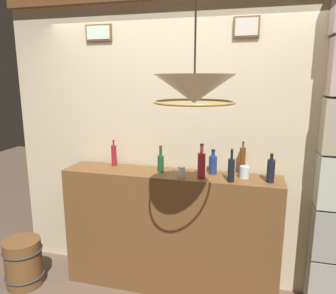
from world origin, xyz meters
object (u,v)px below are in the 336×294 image
liquor_bottle_mezcal (201,165)px  glass_tumbler_rocks (181,172)px  liquor_bottle_brandy (242,161)px  liquor_bottle_tequila (114,155)px  liquor_bottle_rum (213,164)px  liquor_bottle_amaro (231,169)px  glass_tumbler_highball (244,172)px  pendant_lamp (194,90)px  wooden_barrel (24,262)px  liquor_bottle_rye (271,170)px  liquor_bottle_vodka (161,162)px

liquor_bottle_mezcal → glass_tumbler_rocks: liquor_bottle_mezcal is taller
liquor_bottle_brandy → liquor_bottle_mezcal: size_ratio=0.98×
liquor_bottle_tequila → liquor_bottle_rum: (0.96, -0.02, -0.02)m
liquor_bottle_amaro → liquor_bottle_mezcal: (-0.25, 0.03, 0.01)m
glass_tumbler_highball → pendant_lamp: pendant_lamp is taller
glass_tumbler_rocks → liquor_bottle_amaro: bearing=-0.4°
glass_tumbler_rocks → wooden_barrel: (-1.51, -0.23, -0.96)m
liquor_bottle_rye → pendant_lamp: (-0.52, -0.69, 0.66)m
liquor_bottle_rye → glass_tumbler_rocks: (-0.73, -0.07, -0.05)m
liquor_bottle_amaro → glass_tumbler_highball: bearing=51.1°
liquor_bottle_vodka → liquor_bottle_mezcal: bearing=-14.1°
liquor_bottle_brandy → pendant_lamp: bearing=-108.0°
liquor_bottle_brandy → glass_tumbler_highball: 0.14m
glass_tumbler_highball → pendant_lamp: (-0.31, -0.75, 0.71)m
liquor_bottle_mezcal → liquor_bottle_rum: bearing=63.8°
liquor_bottle_brandy → wooden_barrel: liquor_bottle_brandy is taller
liquor_bottle_brandy → glass_tumbler_rocks: liquor_bottle_brandy is taller
liquor_bottle_vodka → glass_tumbler_highball: 0.74m
glass_tumbler_highball → wooden_barrel: glass_tumbler_highball is taller
liquor_bottle_rye → wooden_barrel: size_ratio=0.55×
glass_tumbler_highball → liquor_bottle_amaro: bearing=-128.9°
liquor_bottle_mezcal → pendant_lamp: size_ratio=0.49×
liquor_bottle_mezcal → glass_tumbler_highball: size_ratio=2.91×
liquor_bottle_vodka → liquor_bottle_brandy: 0.73m
liquor_bottle_tequila → wooden_barrel: liquor_bottle_tequila is taller
liquor_bottle_mezcal → glass_tumbler_highball: (0.35, 0.10, -0.07)m
liquor_bottle_brandy → glass_tumbler_highball: bearing=-78.5°
liquor_bottle_brandy → pendant_lamp: 1.12m
liquor_bottle_rye → liquor_bottle_tequila: size_ratio=0.99×
liquor_bottle_rye → liquor_bottle_rum: 0.50m
liquor_bottle_tequila → liquor_bottle_vodka: (0.50, -0.08, -0.02)m
liquor_bottle_rye → glass_tumbler_rocks: liquor_bottle_rye is taller
wooden_barrel → liquor_bottle_rye: bearing=7.5°
liquor_bottle_tequila → liquor_bottle_rum: liquor_bottle_tequila is taller
liquor_bottle_rye → glass_tumbler_highball: bearing=164.1°
liquor_bottle_rye → glass_tumbler_rocks: bearing=-174.9°
liquor_bottle_tequila → liquor_bottle_brandy: bearing=1.6°
liquor_bottle_mezcal → glass_tumbler_highball: bearing=15.7°
liquor_bottle_rye → wooden_barrel: 2.48m
liquor_bottle_vodka → wooden_barrel: size_ratio=0.53×
pendant_lamp → liquor_bottle_rum: bearing=87.8°
glass_tumbler_rocks → liquor_bottle_brandy: bearing=26.0°
liquor_bottle_amaro → pendant_lamp: bearing=-108.1°
liquor_bottle_tequila → pendant_lamp: (0.93, -0.83, 0.66)m
liquor_bottle_tequila → pendant_lamp: bearing=-41.8°
liquor_bottle_mezcal → liquor_bottle_tequila: bearing=168.4°
liquor_bottle_amaro → liquor_bottle_rum: bearing=132.9°
liquor_bottle_vodka → liquor_bottle_amaro: size_ratio=0.85×
liquor_bottle_brandy → liquor_bottle_rum: bearing=-166.7°
liquor_bottle_tequila → liquor_bottle_amaro: liquor_bottle_amaro is taller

